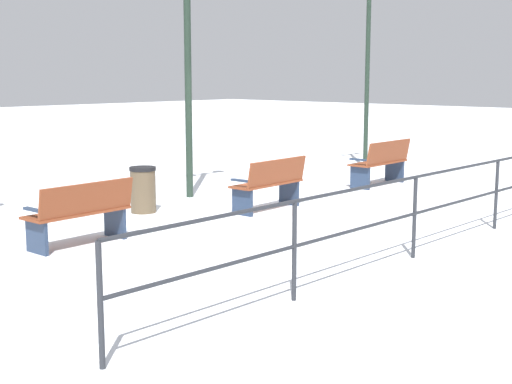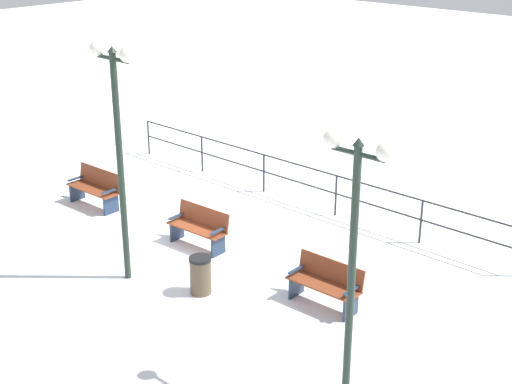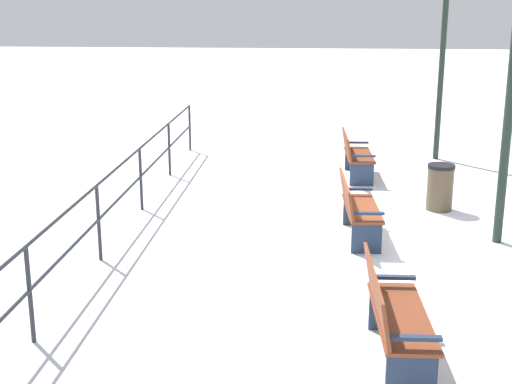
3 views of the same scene
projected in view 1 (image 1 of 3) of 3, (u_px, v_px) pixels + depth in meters
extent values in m
plane|color=white|center=(261.00, 209.00, 12.51)|extent=(80.00, 80.00, 0.00)
cube|color=brown|center=(378.00, 163.00, 15.12)|extent=(0.54, 1.59, 0.04)
cube|color=brown|center=(389.00, 152.00, 14.92)|extent=(0.16, 1.58, 0.45)
cube|color=#23334C|center=(395.00, 171.00, 15.68)|extent=(0.45, 0.06, 0.48)
cube|color=#23334C|center=(360.00, 177.00, 14.65)|extent=(0.45, 0.06, 0.48)
cube|color=#23334C|center=(394.00, 154.00, 15.63)|extent=(0.45, 0.08, 0.04)
cube|color=#23334C|center=(359.00, 160.00, 14.60)|extent=(0.45, 0.08, 0.04)
cube|color=brown|center=(267.00, 183.00, 12.35)|extent=(0.54, 1.50, 0.04)
cube|color=brown|center=(278.00, 171.00, 12.17)|extent=(0.18, 1.48, 0.42)
cube|color=#23334C|center=(289.00, 192.00, 12.88)|extent=(0.42, 0.07, 0.46)
cube|color=#23334C|center=(242.00, 202.00, 11.90)|extent=(0.42, 0.07, 0.46)
cube|color=#23334C|center=(288.00, 173.00, 12.83)|extent=(0.42, 0.09, 0.04)
cube|color=#23334C|center=(241.00, 181.00, 11.86)|extent=(0.42, 0.09, 0.04)
cube|color=brown|center=(77.00, 212.00, 9.79)|extent=(0.54, 1.49, 0.04)
cube|color=brown|center=(88.00, 198.00, 9.60)|extent=(0.15, 1.47, 0.41)
cube|color=#23334C|center=(115.00, 222.00, 10.31)|extent=(0.44, 0.06, 0.46)
cube|color=#23334C|center=(37.00, 237.00, 9.35)|extent=(0.44, 0.06, 0.46)
cube|color=#23334C|center=(113.00, 197.00, 10.26)|extent=(0.45, 0.08, 0.04)
cube|color=#23334C|center=(35.00, 210.00, 9.31)|extent=(0.45, 0.08, 0.04)
cylinder|color=#1E2D23|center=(367.00, 78.00, 17.66)|extent=(0.11, 0.11, 4.46)
cylinder|color=#1E2D23|center=(188.00, 73.00, 13.36)|extent=(0.13, 0.13, 4.66)
cylinder|color=#26282D|center=(496.00, 195.00, 10.83)|extent=(0.05, 0.05, 1.04)
cylinder|color=#26282D|center=(414.00, 218.00, 9.10)|extent=(0.05, 0.05, 1.04)
cylinder|color=#26282D|center=(294.00, 251.00, 7.37)|extent=(0.05, 0.05, 1.04)
cylinder|color=#26282D|center=(100.00, 306.00, 5.64)|extent=(0.05, 0.05, 1.04)
cylinder|color=#26282D|center=(461.00, 168.00, 9.88)|extent=(0.04, 11.90, 0.04)
cylinder|color=#26282D|center=(459.00, 202.00, 9.96)|extent=(0.04, 11.90, 0.04)
cylinder|color=brown|center=(143.00, 191.00, 12.15)|extent=(0.43, 0.43, 0.72)
cylinder|color=black|center=(143.00, 169.00, 12.09)|extent=(0.45, 0.45, 0.06)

